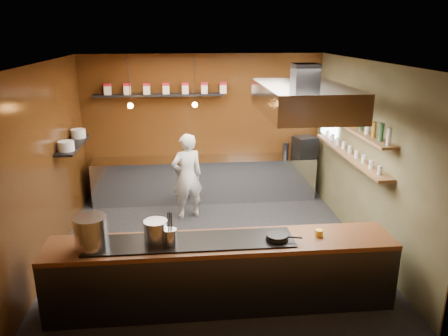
{
  "coord_description": "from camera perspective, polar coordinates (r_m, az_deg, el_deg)",
  "views": [
    {
      "loc": [
        -0.46,
        -6.53,
        3.45
      ],
      "look_at": [
        0.22,
        0.4,
        1.24
      ],
      "focal_mm": 35.0,
      "sensor_mm": 36.0,
      "label": 1
    }
  ],
  "objects": [
    {
      "name": "left_wall",
      "position": [
        7.11,
        -22.07,
        0.35
      ],
      "size": [
        0.0,
        5.0,
        5.0
      ],
      "primitive_type": "plane",
      "rotation": [
        1.57,
        0.0,
        1.57
      ],
      "color": "black",
      "rests_on": "ground"
    },
    {
      "name": "back_wall",
      "position": [
        9.25,
        -2.68,
        5.4
      ],
      "size": [
        5.0,
        0.0,
        5.0
      ],
      "primitive_type": "plane",
      "rotation": [
        1.57,
        0.0,
        0.0
      ],
      "color": "black",
      "rests_on": "ground"
    },
    {
      "name": "bottles",
      "position": [
        7.51,
        16.45,
        6.21
      ],
      "size": [
        0.06,
        2.66,
        0.24
      ],
      "color": "silver",
      "rests_on": "bottle_shelf_upper"
    },
    {
      "name": "utensil_crock",
      "position": [
        5.42,
        -7.01,
        -8.93
      ],
      "size": [
        0.21,
        0.21,
        0.21
      ],
      "primitive_type": "cylinder",
      "rotation": [
        0.0,
        0.0,
        -0.4
      ],
      "color": "silver",
      "rests_on": "pass_counter"
    },
    {
      "name": "pass_counter",
      "position": [
        5.78,
        -0.31,
        -13.5
      ],
      "size": [
        4.4,
        0.72,
        0.94
      ],
      "color": "#38383D",
      "rests_on": "floor"
    },
    {
      "name": "window_pane",
      "position": [
        8.87,
        13.71,
        7.02
      ],
      "size": [
        0.0,
        1.0,
        1.0
      ],
      "primitive_type": "plane",
      "rotation": [
        1.57,
        0.0,
        -1.57
      ],
      "color": "white",
      "rests_on": "right_wall"
    },
    {
      "name": "floor",
      "position": [
        7.4,
        -1.45,
        -10.21
      ],
      "size": [
        5.0,
        5.0,
        0.0
      ],
      "primitive_type": "plane",
      "color": "black",
      "rests_on": "ground"
    },
    {
      "name": "storage_tins",
      "position": [
        8.96,
        -7.58,
        10.27
      ],
      "size": [
        2.43,
        0.13,
        0.22
      ],
      "color": "beige",
      "rests_on": "tin_shelf"
    },
    {
      "name": "stockpot_small",
      "position": [
        5.51,
        -8.89,
        -8.15
      ],
      "size": [
        0.31,
        0.31,
        0.28
      ],
      "primitive_type": "cylinder",
      "rotation": [
        0.0,
        0.0,
        0.07
      ],
      "color": "silver",
      "rests_on": "pass_counter"
    },
    {
      "name": "chef",
      "position": [
        8.24,
        -4.82,
        -1.07
      ],
      "size": [
        0.69,
        0.57,
        1.64
      ],
      "primitive_type": "imported",
      "rotation": [
        0.0,
        0.0,
        3.47
      ],
      "color": "silver",
      "rests_on": "floor"
    },
    {
      "name": "butter_jar",
      "position": [
        5.78,
        12.31,
        -8.3
      ],
      "size": [
        0.12,
        0.12,
        0.09
      ],
      "primitive_type": "cylinder",
      "rotation": [
        0.0,
        0.0,
        0.33
      ],
      "color": "yellow",
      "rests_on": "pass_counter"
    },
    {
      "name": "espresso_machine",
      "position": [
        9.32,
        10.5,
        2.76
      ],
      "size": [
        0.52,
        0.5,
        0.42
      ],
      "primitive_type": "cube",
      "rotation": [
        0.0,
        0.0,
        0.27
      ],
      "color": "black",
      "rests_on": "prep_counter"
    },
    {
      "name": "ceiling",
      "position": [
        6.56,
        -1.66,
        13.65
      ],
      "size": [
        5.0,
        5.0,
        0.0
      ],
      "primitive_type": "plane",
      "rotation": [
        3.14,
        0.0,
        0.0
      ],
      "color": "silver",
      "rests_on": "back_wall"
    },
    {
      "name": "right_wall",
      "position": [
        7.43,
        18.07,
        1.49
      ],
      "size": [
        0.0,
        5.0,
        5.0
      ],
      "primitive_type": "plane",
      "rotation": [
        1.57,
        0.0,
        -1.57
      ],
      "color": "#4B472A",
      "rests_on": "ground"
    },
    {
      "name": "prep_counter",
      "position": [
        9.21,
        -2.48,
        -1.43
      ],
      "size": [
        4.6,
        0.65,
        0.9
      ],
      "primitive_type": "cube",
      "color": "silver",
      "rests_on": "floor"
    },
    {
      "name": "plate_stacks",
      "position": [
        7.97,
        -19.18,
        3.54
      ],
      "size": [
        0.26,
        1.16,
        0.16
      ],
      "color": "white",
      "rests_on": "plate_shelf"
    },
    {
      "name": "pendant_right",
      "position": [
        8.33,
        -3.83,
        8.59
      ],
      "size": [
        0.1,
        0.1,
        0.95
      ],
      "color": "black",
      "rests_on": "ceiling"
    },
    {
      "name": "bottle_shelf_lower",
      "position": [
        7.65,
        16.06,
        1.73
      ],
      "size": [
        0.26,
        2.8,
        0.04
      ],
      "primitive_type": "cube",
      "color": "brown",
      "rests_on": "right_wall"
    },
    {
      "name": "wine_glasses",
      "position": [
        7.63,
        16.11,
        2.34
      ],
      "size": [
        0.07,
        2.37,
        0.13
      ],
      "color": "silver",
      "rests_on": "bottle_shelf_lower"
    },
    {
      "name": "bottle_shelf_upper",
      "position": [
        7.54,
        16.36,
        5.17
      ],
      "size": [
        0.26,
        2.8,
        0.04
      ],
      "primitive_type": "cube",
      "color": "brown",
      "rests_on": "right_wall"
    },
    {
      "name": "extractor_hood",
      "position": [
        6.45,
        10.39,
        8.88
      ],
      "size": [
        1.2,
        2.0,
        0.72
      ],
      "color": "#38383D",
      "rests_on": "ceiling"
    },
    {
      "name": "tin_shelf",
      "position": [
        8.99,
        -8.51,
        9.41
      ],
      "size": [
        2.6,
        0.26,
        0.04
      ],
      "primitive_type": "cube",
      "color": "black",
      "rests_on": "back_wall"
    },
    {
      "name": "stockpot_large",
      "position": [
        5.52,
        -16.97,
        -8.02
      ],
      "size": [
        0.42,
        0.42,
        0.39
      ],
      "primitive_type": "cylinder",
      "rotation": [
        0.0,
        0.0,
        0.04
      ],
      "color": "silver",
      "rests_on": "pass_counter"
    },
    {
      "name": "plate_shelf",
      "position": [
        7.99,
        -19.11,
        2.85
      ],
      "size": [
        0.3,
        1.4,
        0.04
      ],
      "primitive_type": "cube",
      "color": "black",
      "rests_on": "left_wall"
    },
    {
      "name": "frying_pan",
      "position": [
        5.56,
        6.98,
        -8.97
      ],
      "size": [
        0.45,
        0.28,
        0.07
      ],
      "color": "black",
      "rests_on": "pass_counter"
    },
    {
      "name": "pendant_left",
      "position": [
        8.38,
        -12.14,
        8.29
      ],
      "size": [
        0.1,
        0.1,
        0.95
      ],
      "color": "black",
      "rests_on": "ceiling"
    }
  ]
}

